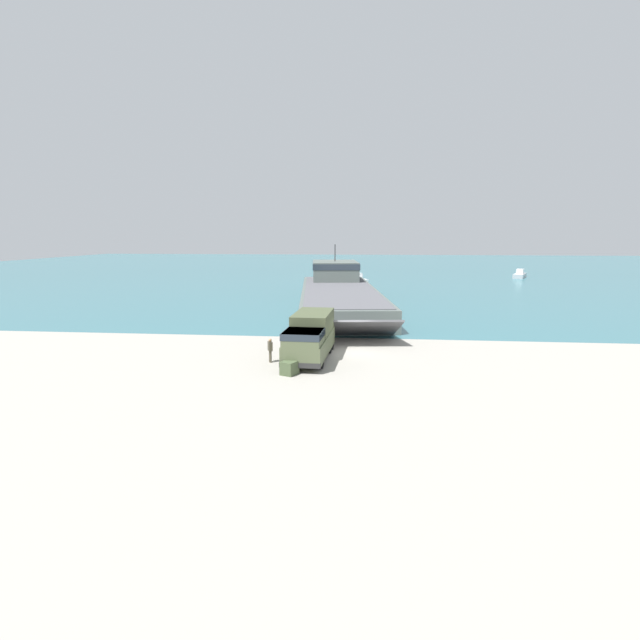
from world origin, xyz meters
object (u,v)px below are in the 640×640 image
Objects in this scene: military_truck at (310,336)px; soldier_on_ramp at (270,349)px; landing_craft at (338,290)px; moored_boat_a at (358,280)px; cargo_crate at (290,368)px; moored_boat_b at (520,275)px.

military_truck reaches higher than soldier_on_ramp.
landing_craft is at bearing -177.67° from military_truck.
cargo_crate is (-2.67, -60.34, -0.17)m from moored_boat_a.
cargo_crate is at bearing -98.14° from landing_craft.
landing_craft is 40.37× the size of cargo_crate.
landing_craft is 32.78m from cargo_crate.
soldier_on_ramp is at bearing -101.68° from landing_craft.
moored_boat_b is at bearing 65.02° from cargo_crate.
landing_craft reaches higher than moored_boat_a.
landing_craft is 27.68m from moored_boat_a.
moored_boat_b is 6.52× the size of cargo_crate.
landing_craft is at bearing 73.59° from moored_boat_b.
cargo_crate is (-34.92, -74.95, -0.16)m from moored_boat_b.
soldier_on_ramp is (-2.64, -29.91, -0.76)m from landing_craft.
moored_boat_a is 5.54× the size of cargo_crate.
moored_boat_b is at bearing 36.31° from soldier_on_ramp.
soldier_on_ramp is 80.92m from moored_boat_b.
landing_craft is 28.59m from military_truck.
landing_craft is 5.10× the size of military_truck.
landing_craft is 24.74× the size of soldier_on_ramp.
moored_boat_b is at bearing 44.44° from landing_craft.
soldier_on_ramp is at bearing 122.17° from cargo_crate.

